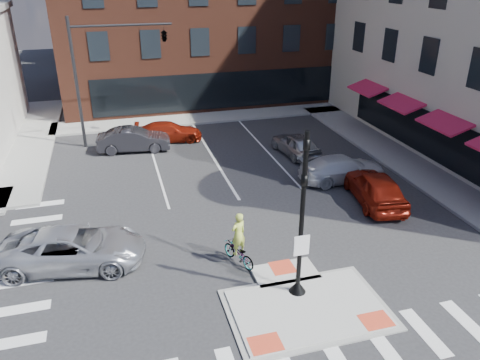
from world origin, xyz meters
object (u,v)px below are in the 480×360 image
object	(u,v)px
bg_car_silver	(296,144)
cyclist	(238,247)
red_sedan	(375,187)
white_pickup	(343,169)
bg_car_red	(169,132)
bg_car_dark	(134,140)
silver_suv	(73,248)

from	to	relation	value
bg_car_silver	cyclist	bearing A→B (deg)	49.70
red_sedan	white_pickup	size ratio (longest dim) A/B	1.00
bg_car_red	bg_car_dark	bearing A→B (deg)	124.35
silver_suv	bg_car_silver	world-z (taller)	silver_suv
silver_suv	bg_car_silver	size ratio (longest dim) A/B	1.34
red_sedan	cyclist	distance (m)	8.44
bg_car_silver	cyclist	xyz separation A→B (m)	(-6.50, -10.20, 0.05)
cyclist	bg_car_dark	bearing A→B (deg)	-101.00
silver_suv	white_pickup	size ratio (longest dim) A/B	1.15
silver_suv	bg_car_dark	xyz separation A→B (m)	(3.13, 11.96, -0.02)
white_pickup	bg_car_dark	size ratio (longest dim) A/B	1.06
red_sedan	cyclist	bearing A→B (deg)	31.50
bg_car_silver	bg_car_red	world-z (taller)	bg_car_silver
silver_suv	white_pickup	world-z (taller)	silver_suv
silver_suv	bg_car_dark	distance (m)	12.36
cyclist	red_sedan	bearing A→B (deg)	178.80
red_sedan	bg_car_silver	distance (m)	7.12
silver_suv	bg_car_red	xyz separation A→B (m)	(5.47, 13.19, -0.13)
bg_car_silver	cyclist	world-z (taller)	cyclist
white_pickup	bg_car_silver	bearing A→B (deg)	12.77
red_sedan	bg_car_dark	distance (m)	15.00
silver_suv	bg_car_dark	size ratio (longest dim) A/B	1.23
cyclist	bg_car_silver	bearing A→B (deg)	-145.99
cyclist	bg_car_red	bearing A→B (deg)	-110.92
white_pickup	bg_car_silver	size ratio (longest dim) A/B	1.16
silver_suv	bg_car_dark	world-z (taller)	silver_suv
red_sedan	silver_suv	bearing A→B (deg)	15.63
silver_suv	bg_car_silver	xyz separation A→B (m)	(12.64, 8.57, -0.07)
bg_car_silver	bg_car_red	bearing A→B (deg)	-40.64
white_pickup	bg_car_dark	xyz separation A→B (m)	(-10.51, 7.61, 0.05)
silver_suv	red_sedan	distance (m)	14.03
bg_car_dark	cyclist	size ratio (longest dim) A/B	2.02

